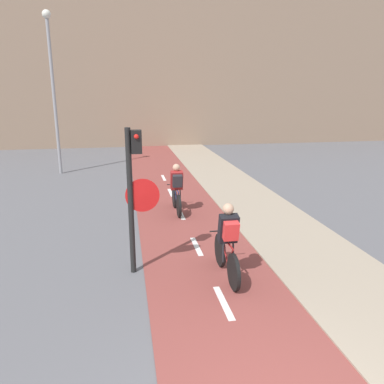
# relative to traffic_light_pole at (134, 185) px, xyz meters

# --- Properties ---
(building_row_background) EXTENTS (60.00, 5.20, 11.84)m
(building_row_background) POSITION_rel_traffic_light_pole_xyz_m (1.42, 20.93, 4.10)
(building_row_background) COLOR #89705B
(building_row_background) RESTS_ON ground_plane
(traffic_light_pole) EXTENTS (0.67, 0.25, 2.94)m
(traffic_light_pole) POSITION_rel_traffic_light_pole_xyz_m (0.00, 0.00, 0.00)
(traffic_light_pole) COLOR black
(traffic_light_pole) RESTS_ON ground_plane
(street_lamp_far) EXTENTS (0.36, 0.36, 6.84)m
(street_lamp_far) POSITION_rel_traffic_light_pole_xyz_m (-3.07, 10.35, 2.35)
(street_lamp_far) COLOR gray
(street_lamp_far) RESTS_ON ground_plane
(cyclist_near) EXTENTS (0.46, 1.72, 1.53)m
(cyclist_near) POSITION_rel_traffic_light_pole_xyz_m (1.73, -0.59, -1.10)
(cyclist_near) COLOR black
(cyclist_near) RESTS_ON ground_plane
(cyclist_far) EXTENTS (0.46, 1.67, 1.51)m
(cyclist_far) POSITION_rel_traffic_light_pole_xyz_m (1.33, 3.71, -1.11)
(cyclist_far) COLOR black
(cyclist_far) RESTS_ON ground_plane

